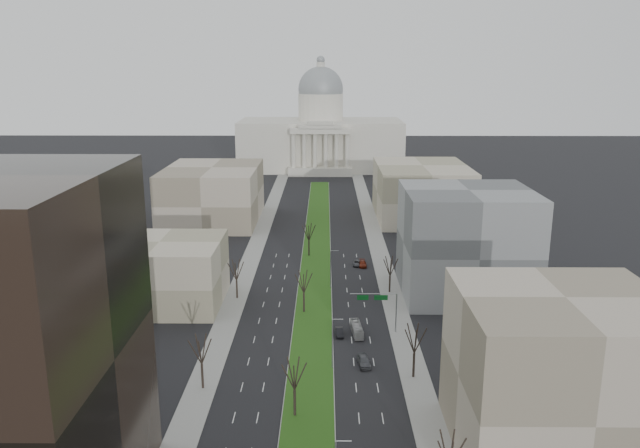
# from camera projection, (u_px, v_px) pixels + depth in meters

# --- Properties ---
(ground) EXTENTS (600.00, 600.00, 0.00)m
(ground) POSITION_uv_depth(u_px,v_px,m) (316.00, 256.00, 169.98)
(ground) COLOR black
(ground) RESTS_ON ground
(median) EXTENTS (8.00, 222.03, 0.20)m
(median) POSITION_uv_depth(u_px,v_px,m) (316.00, 257.00, 168.97)
(median) COLOR #999993
(median) RESTS_ON ground
(sidewalk_left) EXTENTS (5.00, 330.00, 0.15)m
(sidewalk_left) POSITION_uv_depth(u_px,v_px,m) (240.00, 287.00, 145.89)
(sidewalk_left) COLOR gray
(sidewalk_left) RESTS_ON ground
(sidewalk_right) EXTENTS (5.00, 330.00, 0.15)m
(sidewalk_right) POSITION_uv_depth(u_px,v_px,m) (389.00, 288.00, 145.58)
(sidewalk_right) COLOR gray
(sidewalk_right) RESTS_ON ground
(capitol) EXTENTS (80.00, 46.00, 55.00)m
(capitol) POSITION_uv_depth(u_px,v_px,m) (321.00, 136.00, 310.88)
(capitol) COLOR beige
(capitol) RESTS_ON ground
(building_beige_left) EXTENTS (26.00, 22.00, 14.00)m
(building_beige_left) POSITION_uv_depth(u_px,v_px,m) (161.00, 273.00, 134.62)
(building_beige_left) COLOR #9C9478
(building_beige_left) RESTS_ON ground
(building_tan_right) EXTENTS (26.00, 24.00, 22.00)m
(building_tan_right) POSITION_uv_depth(u_px,v_px,m) (558.00, 376.00, 81.71)
(building_tan_right) COLOR gray
(building_tan_right) RESTS_ON ground
(building_grey_right) EXTENTS (28.00, 26.00, 24.00)m
(building_grey_right) POSITION_uv_depth(u_px,v_px,m) (466.00, 242.00, 139.58)
(building_grey_right) COLOR slate
(building_grey_right) RESTS_ON ground
(building_far_left) EXTENTS (30.00, 40.00, 18.00)m
(building_far_left) POSITION_uv_depth(u_px,v_px,m) (213.00, 194.00, 206.81)
(building_far_left) COLOR gray
(building_far_left) RESTS_ON ground
(building_far_right) EXTENTS (30.00, 40.00, 18.00)m
(building_far_right) POSITION_uv_depth(u_px,v_px,m) (421.00, 192.00, 211.05)
(building_far_right) COLOR #9C9478
(building_far_right) RESTS_ON ground
(tree_left_mid) EXTENTS (5.40, 5.40, 9.72)m
(tree_left_mid) POSITION_uv_depth(u_px,v_px,m) (201.00, 349.00, 98.64)
(tree_left_mid) COLOR black
(tree_left_mid) RESTS_ON ground
(tree_left_far) EXTENTS (5.28, 5.28, 9.50)m
(tree_left_far) POSITION_uv_depth(u_px,v_px,m) (236.00, 269.00, 137.43)
(tree_left_far) COLOR black
(tree_left_far) RESTS_ON ground
(tree_right_mid) EXTENTS (5.52, 5.52, 9.94)m
(tree_right_mid) POSITION_uv_depth(u_px,v_px,m) (415.00, 338.00, 102.17)
(tree_right_mid) COLOR black
(tree_right_mid) RESTS_ON ground
(tree_right_far) EXTENTS (5.04, 5.04, 9.07)m
(tree_right_far) POSITION_uv_depth(u_px,v_px,m) (390.00, 265.00, 141.08)
(tree_right_far) COLOR black
(tree_right_far) RESTS_ON ground
(tree_median_a) EXTENTS (5.40, 5.40, 9.72)m
(tree_median_a) POSITION_uv_depth(u_px,v_px,m) (294.00, 373.00, 90.75)
(tree_median_a) COLOR black
(tree_median_a) RESTS_ON ground
(tree_median_b) EXTENTS (5.40, 5.40, 9.72)m
(tree_median_b) POSITION_uv_depth(u_px,v_px,m) (304.00, 281.00, 129.51)
(tree_median_b) COLOR black
(tree_median_b) RESTS_ON ground
(tree_median_c) EXTENTS (5.40, 5.40, 9.72)m
(tree_median_c) POSITION_uv_depth(u_px,v_px,m) (309.00, 231.00, 168.26)
(tree_median_c) COLOR black
(tree_median_c) RESTS_ON ground
(streetlamp_median_b) EXTENTS (1.90, 0.20, 9.16)m
(streetlamp_median_b) POSITION_uv_depth(u_px,v_px,m) (333.00, 343.00, 105.78)
(streetlamp_median_b) COLOR gray
(streetlamp_median_b) RESTS_ON ground
(streetlamp_median_c) EXTENTS (1.90, 0.20, 9.16)m
(streetlamp_median_c) POSITION_uv_depth(u_px,v_px,m) (331.00, 268.00, 144.53)
(streetlamp_median_c) COLOR gray
(streetlamp_median_c) RESTS_ON ground
(mast_arm_signs) EXTENTS (9.12, 0.24, 8.09)m
(mast_arm_signs) POSITION_uv_depth(u_px,v_px,m) (382.00, 303.00, 119.93)
(mast_arm_signs) COLOR gray
(mast_arm_signs) RESTS_ON ground
(car_grey_near) EXTENTS (2.52, 5.11, 1.68)m
(car_grey_near) POSITION_uv_depth(u_px,v_px,m) (364.00, 361.00, 107.97)
(car_grey_near) COLOR #44464B
(car_grey_near) RESTS_ON ground
(car_black) EXTENTS (1.55, 4.17, 1.36)m
(car_black) POSITION_uv_depth(u_px,v_px,m) (339.00, 332.00, 119.96)
(car_black) COLOR black
(car_black) RESTS_ON ground
(car_red) EXTENTS (1.96, 4.74, 1.37)m
(car_red) POSITION_uv_depth(u_px,v_px,m) (363.00, 264.00, 161.19)
(car_red) COLOR maroon
(car_red) RESTS_ON ground
(car_grey_far) EXTENTS (2.56, 4.67, 1.24)m
(car_grey_far) POSITION_uv_depth(u_px,v_px,m) (357.00, 263.00, 161.94)
(car_grey_far) COLOR #45464C
(car_grey_far) RESTS_ON ground
(box_van) EXTENTS (2.37, 7.51, 2.06)m
(box_van) POSITION_uv_depth(u_px,v_px,m) (357.00, 329.00, 120.53)
(box_van) COLOR silver
(box_van) RESTS_ON ground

